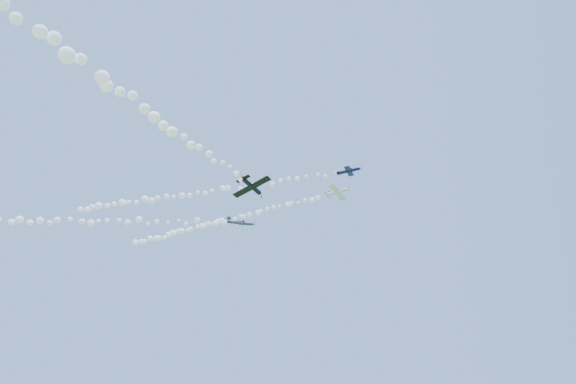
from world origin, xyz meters
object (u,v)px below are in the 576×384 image
(plane_white, at_px, (337,192))
(plane_grey, at_px, (241,223))
(plane_black, at_px, (252,186))
(plane_navy, at_px, (349,171))

(plane_white, xyz_separation_m, plane_grey, (-20.84, -11.99, -10.30))
(plane_black, bearing_deg, plane_white, -0.49)
(plane_white, distance_m, plane_black, 43.85)
(plane_navy, bearing_deg, plane_white, 125.51)
(plane_navy, distance_m, plane_grey, 28.63)
(plane_grey, bearing_deg, plane_navy, -6.62)
(plane_grey, height_order, plane_black, plane_grey)
(plane_navy, relative_size, plane_black, 0.98)
(plane_white, distance_m, plane_navy, 7.78)
(plane_grey, xyz_separation_m, plane_black, (13.53, -28.48, -4.90))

